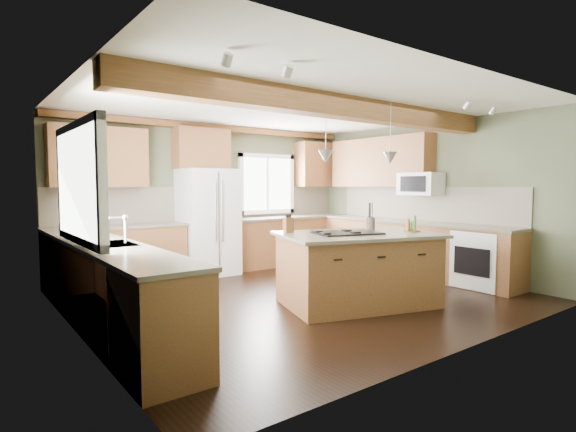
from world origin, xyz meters
TOP-DOWN VIEW (x-y plane):
  - floor at (0.00, 0.00)m, footprint 5.60×5.60m
  - ceiling at (0.00, 0.00)m, footprint 5.60×5.60m
  - wall_back at (0.00, 2.50)m, footprint 5.60×0.00m
  - wall_left at (-2.80, 0.00)m, footprint 0.00×5.00m
  - wall_right at (2.80, 0.00)m, footprint 0.00×5.00m
  - ceiling_beam at (0.00, -0.78)m, footprint 5.55×0.26m
  - soffit_trim at (0.00, 2.40)m, footprint 5.55×0.20m
  - backsplash_back at (0.00, 2.48)m, footprint 5.58×0.03m
  - backsplash_right at (2.78, 0.05)m, footprint 0.03×3.70m
  - base_cab_back_left at (-1.79, 2.20)m, footprint 2.02×0.60m
  - counter_back_left at (-1.79, 2.20)m, footprint 2.06×0.64m
  - base_cab_back_right at (1.49, 2.20)m, footprint 2.62×0.60m
  - counter_back_right at (1.49, 2.20)m, footprint 2.66×0.64m
  - base_cab_left at (-2.50, 0.05)m, footprint 0.60×3.70m
  - counter_left at (-2.50, 0.05)m, footprint 0.64×3.74m
  - base_cab_right at (2.50, 0.05)m, footprint 0.60×3.70m
  - counter_right at (2.50, 0.05)m, footprint 0.64×3.74m
  - upper_cab_back_left at (-1.99, 2.33)m, footprint 1.40×0.35m
  - upper_cab_over_fridge at (-0.30, 2.33)m, footprint 0.96×0.35m
  - upper_cab_right at (2.62, 0.90)m, footprint 0.35×2.20m
  - upper_cab_back_corner at (2.30, 2.33)m, footprint 0.90×0.35m
  - window_left at (-2.78, 0.05)m, footprint 0.04×1.60m
  - window_back at (1.15, 2.48)m, footprint 1.10×0.04m
  - sink at (-2.50, 0.05)m, footprint 0.50×0.65m
  - faucet at (-2.32, 0.05)m, footprint 0.02×0.02m
  - dishwasher at (-2.49, -1.25)m, footprint 0.60×0.60m
  - oven at (2.49, -1.25)m, footprint 0.60×0.72m
  - microwave at (2.58, -0.05)m, footprint 0.40×0.70m
  - pendant_left at (-0.10, -0.64)m, footprint 0.18×0.18m
  - pendant_right at (0.78, -0.91)m, footprint 0.18×0.18m
  - refrigerator at (-0.30, 2.12)m, footprint 0.90×0.74m
  - island at (0.34, -0.78)m, footprint 2.08×1.61m
  - island_top at (0.34, -0.78)m, footprint 2.23×1.76m
  - cooktop at (0.19, -0.73)m, footprint 0.91×0.74m
  - knife_block at (-0.33, -0.20)m, footprint 0.13×0.10m
  - utensil_crock at (0.82, -0.55)m, footprint 0.16×0.16m
  - bottle_tray at (1.05, -1.07)m, footprint 0.26×0.26m

SIDE VIEW (x-z plane):
  - floor at x=0.00m, z-range 0.00..0.00m
  - dishwasher at x=-2.49m, z-range 0.01..0.85m
  - oven at x=2.49m, z-range 0.01..0.85m
  - base_cab_back_left at x=-1.79m, z-range 0.00..0.88m
  - base_cab_back_right at x=1.49m, z-range 0.00..0.88m
  - base_cab_left at x=-2.50m, z-range 0.00..0.88m
  - base_cab_right at x=2.50m, z-range 0.00..0.88m
  - island at x=0.34m, z-range 0.00..0.88m
  - counter_back_left at x=-1.79m, z-range 0.88..0.92m
  - counter_back_right at x=1.49m, z-range 0.88..0.92m
  - counter_left at x=-2.50m, z-range 0.88..0.92m
  - counter_right at x=2.50m, z-range 0.88..0.92m
  - refrigerator at x=-0.30m, z-range 0.00..1.80m
  - island_top at x=0.34m, z-range 0.88..0.92m
  - sink at x=-2.50m, z-range 0.89..0.92m
  - cooktop at x=0.19m, z-range 0.92..0.94m
  - utensil_crock at x=0.82m, z-range 0.92..1.09m
  - knife_block at x=-0.33m, z-range 0.92..1.11m
  - bottle_tray at x=1.05m, z-range 0.92..1.12m
  - faucet at x=-2.32m, z-range 0.91..1.19m
  - backsplash_back at x=0.00m, z-range 0.92..1.50m
  - backsplash_right at x=2.78m, z-range 0.92..1.50m
  - wall_back at x=0.00m, z-range -1.50..4.10m
  - wall_left at x=-2.80m, z-range -1.20..3.80m
  - wall_right at x=2.80m, z-range -1.20..3.80m
  - window_back at x=1.15m, z-range 1.05..2.05m
  - window_left at x=-2.78m, z-range 1.02..2.08m
  - microwave at x=2.58m, z-range 1.36..1.74m
  - pendant_left at x=-0.10m, z-range 1.80..1.96m
  - pendant_right at x=0.78m, z-range 1.80..1.96m
  - upper_cab_back_left at x=-1.99m, z-range 1.50..2.40m
  - upper_cab_right at x=2.62m, z-range 1.50..2.40m
  - upper_cab_back_corner at x=2.30m, z-range 1.50..2.40m
  - upper_cab_over_fridge at x=-0.30m, z-range 1.80..2.50m
  - ceiling_beam at x=0.00m, z-range 2.34..2.60m
  - soffit_trim at x=0.00m, z-range 2.49..2.59m
  - ceiling at x=0.00m, z-range 2.60..2.60m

